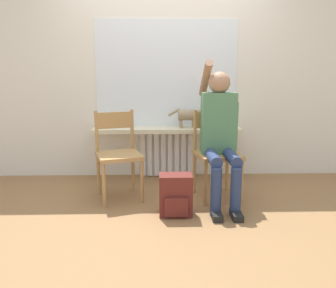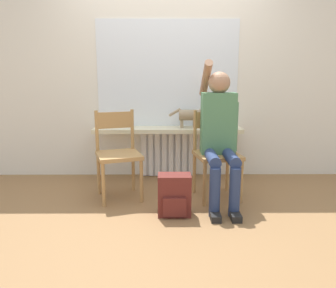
{
  "view_description": "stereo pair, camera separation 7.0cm",
  "coord_description": "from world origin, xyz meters",
  "px_view_note": "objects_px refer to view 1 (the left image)",
  "views": [
    {
      "loc": [
        -0.1,
        -2.89,
        1.26
      ],
      "look_at": [
        0.0,
        0.52,
        0.55
      ],
      "focal_mm": 35.0,
      "sensor_mm": 36.0,
      "label": 1
    },
    {
      "loc": [
        -0.02,
        -2.9,
        1.26
      ],
      "look_at": [
        0.0,
        0.52,
        0.55
      ],
      "focal_mm": 35.0,
      "sensor_mm": 36.0,
      "label": 2
    }
  ],
  "objects_px": {
    "chair_left": "(118,153)",
    "backpack": "(176,195)",
    "chair_right": "(216,152)",
    "cat": "(189,115)",
    "person": "(220,130)"
  },
  "relations": [
    {
      "from": "chair_left",
      "to": "backpack",
      "type": "height_order",
      "value": "chair_left"
    },
    {
      "from": "chair_left",
      "to": "chair_right",
      "type": "xyz_separation_m",
      "value": [
        1.02,
        0.0,
        0.0
      ]
    },
    {
      "from": "chair_left",
      "to": "cat",
      "type": "xyz_separation_m",
      "value": [
        0.78,
        0.61,
        0.31
      ]
    },
    {
      "from": "chair_right",
      "to": "cat",
      "type": "distance_m",
      "value": 0.72
    },
    {
      "from": "cat",
      "to": "chair_left",
      "type": "bearing_deg",
      "value": -142.08
    },
    {
      "from": "chair_left",
      "to": "chair_right",
      "type": "relative_size",
      "value": 1.0
    },
    {
      "from": "cat",
      "to": "chair_right",
      "type": "bearing_deg",
      "value": -68.9
    },
    {
      "from": "chair_right",
      "to": "backpack",
      "type": "bearing_deg",
      "value": -143.96
    },
    {
      "from": "chair_right",
      "to": "cat",
      "type": "height_order",
      "value": "chair_right"
    },
    {
      "from": "chair_left",
      "to": "person",
      "type": "distance_m",
      "value": 1.06
    },
    {
      "from": "chair_left",
      "to": "backpack",
      "type": "bearing_deg",
      "value": -57.35
    },
    {
      "from": "chair_left",
      "to": "backpack",
      "type": "relative_size",
      "value": 2.37
    },
    {
      "from": "chair_right",
      "to": "person",
      "type": "distance_m",
      "value": 0.28
    },
    {
      "from": "chair_right",
      "to": "cat",
      "type": "bearing_deg",
      "value": 100.58
    },
    {
      "from": "chair_left",
      "to": "person",
      "type": "bearing_deg",
      "value": -24.62
    }
  ]
}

